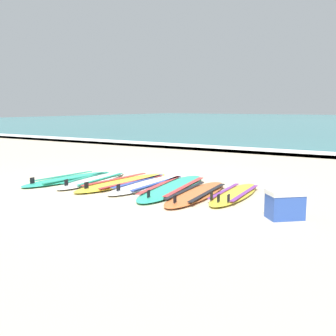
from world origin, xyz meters
TOP-DOWN VIEW (x-y plane):
  - ground_plane at (0.00, 0.00)m, footprint 80.00×80.00m
  - wave_foam_strip at (0.00, 6.25)m, footprint 80.00×0.89m
  - surfboard_0 at (-1.28, -0.43)m, footprint 0.74×2.17m
  - surfboard_1 at (-0.78, -0.27)m, footprint 0.73×2.10m
  - surfboard_2 at (-0.13, -0.14)m, footprint 0.82×2.43m
  - surfboard_3 at (0.35, -0.04)m, footprint 0.60×2.28m
  - surfboard_4 at (0.90, -0.07)m, footprint 1.06×2.66m
  - surfboard_5 at (1.49, -0.30)m, footprint 0.77×2.24m
  - surfboard_6 at (2.04, -0.02)m, footprint 0.63×1.96m
  - cooler_box at (3.10, -0.91)m, footprint 0.55×0.54m

SIDE VIEW (x-z plane):
  - ground_plane at x=0.00m, z-range 0.00..0.00m
  - surfboard_4 at x=0.90m, z-range -0.05..0.13m
  - surfboard_2 at x=-0.13m, z-range -0.05..0.13m
  - surfboard_3 at x=0.35m, z-range -0.05..0.13m
  - surfboard_5 at x=1.49m, z-range -0.05..0.13m
  - surfboard_0 at x=-1.28m, z-range -0.05..0.13m
  - surfboard_1 at x=-0.78m, z-range -0.05..0.13m
  - surfboard_6 at x=2.04m, z-range -0.05..0.13m
  - wave_foam_strip at x=0.00m, z-range 0.00..0.11m
  - cooler_box at x=3.10m, z-range 0.00..0.38m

